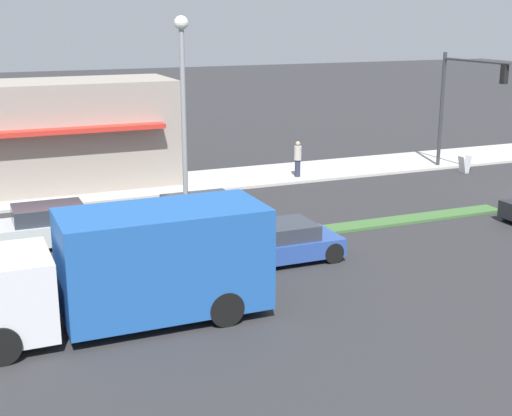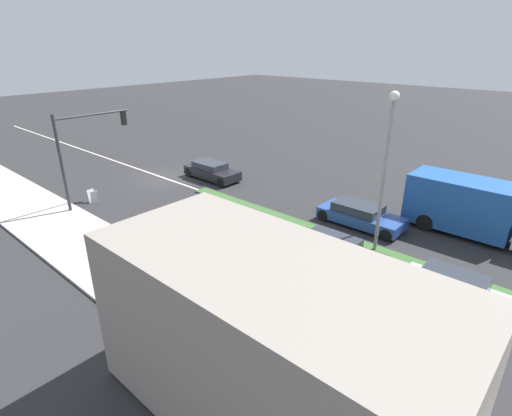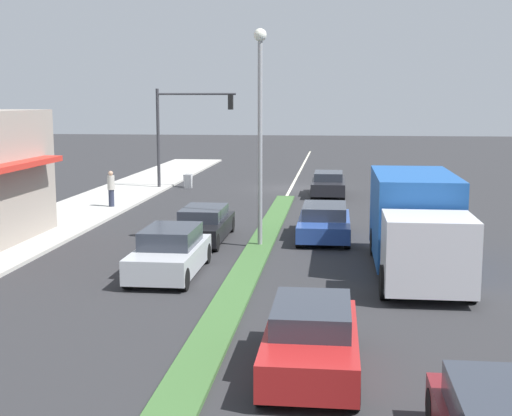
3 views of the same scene
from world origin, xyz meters
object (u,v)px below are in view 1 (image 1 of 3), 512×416
(warning_aframe_sign, at_px, (465,164))
(delivery_truck, at_px, (129,268))
(sedan_silver, at_px, (44,227))
(street_lamp, at_px, (183,104))
(suv_black, at_px, (194,213))
(pedestrian, at_px, (298,158))
(coupe_blue, at_px, (269,244))
(traffic_signal_main, at_px, (462,93))

(warning_aframe_sign, bearing_deg, delivery_truck, 119.83)
(sedan_silver, bearing_deg, street_lamp, -117.30)
(suv_black, distance_m, sedan_silver, 5.22)
(warning_aframe_sign, distance_m, suv_black, 15.50)
(warning_aframe_sign, bearing_deg, suv_black, 103.90)
(pedestrian, bearing_deg, sedan_silver, 115.07)
(coupe_blue, relative_size, sedan_silver, 1.11)
(pedestrian, distance_m, sedan_silver, 13.45)
(traffic_signal_main, distance_m, sedan_silver, 20.56)
(delivery_truck, relative_size, suv_black, 1.70)
(traffic_signal_main, relative_size, warning_aframe_sign, 6.69)
(delivery_truck, relative_size, sedan_silver, 1.82)
(delivery_truck, relative_size, coupe_blue, 1.63)
(street_lamp, relative_size, coupe_blue, 1.61)
(street_lamp, height_order, coupe_blue, street_lamp)
(pedestrian, height_order, coupe_blue, pedestrian)
(delivery_truck, height_order, sedan_silver, delivery_truck)
(street_lamp, xyz_separation_m, warning_aframe_sign, (5.92, -16.00, -4.35))
(sedan_silver, bearing_deg, pedestrian, -64.93)
(street_lamp, relative_size, sedan_silver, 1.79)
(street_lamp, relative_size, warning_aframe_sign, 8.80)
(street_lamp, relative_size, delivery_truck, 0.98)
(pedestrian, xyz_separation_m, coupe_blue, (-10.10, 5.92, -0.41))
(pedestrian, xyz_separation_m, delivery_truck, (-12.90, 10.96, 0.46))
(suv_black, relative_size, coupe_blue, 0.96)
(coupe_blue, bearing_deg, delivery_truck, 119.03)
(traffic_signal_main, distance_m, coupe_blue, 16.34)
(coupe_blue, bearing_deg, traffic_signal_main, -58.65)
(sedan_silver, bearing_deg, delivery_truck, -170.45)
(coupe_blue, bearing_deg, suv_black, 13.23)
(pedestrian, relative_size, suv_black, 0.38)
(coupe_blue, xyz_separation_m, sedan_silver, (4.40, 6.26, 0.07))
(coupe_blue, bearing_deg, sedan_silver, 54.88)
(pedestrian, bearing_deg, warning_aframe_sign, -103.69)
(suv_black, bearing_deg, coupe_blue, -166.77)
(street_lamp, bearing_deg, sedan_silver, 62.70)
(street_lamp, bearing_deg, coupe_blue, -137.84)
(warning_aframe_sign, bearing_deg, street_lamp, 110.32)
(traffic_signal_main, relative_size, coupe_blue, 1.22)
(suv_black, relative_size, sedan_silver, 1.07)
(traffic_signal_main, distance_m, suv_black, 15.57)
(traffic_signal_main, relative_size, suv_black, 1.27)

